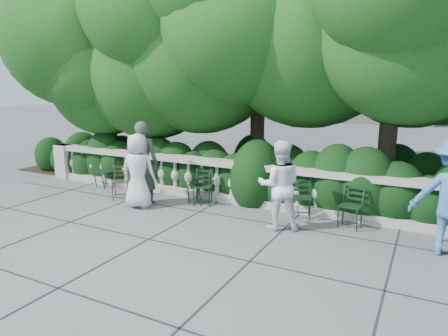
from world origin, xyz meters
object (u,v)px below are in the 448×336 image
at_px(chair_b, 195,205).
at_px(chair_weathered, 121,201).
at_px(person_businessman, 138,171).
at_px(chair_e, 347,230).
at_px(chair_c, 301,220).
at_px(person_woman_grey, 143,163).
at_px(chair_d, 202,207).
at_px(chair_a, 101,188).
at_px(person_casual_man, 280,185).

distance_m(chair_b, chair_weathered, 1.85).
bearing_deg(person_businessman, chair_e, 179.01).
relative_size(chair_c, chair_weathered, 1.00).
height_order(chair_c, person_woman_grey, person_woman_grey).
relative_size(chair_b, person_businessman, 0.50).
relative_size(chair_d, chair_weathered, 1.00).
height_order(chair_a, chair_d, same).
bearing_deg(chair_c, person_woman_grey, 169.18).
xyz_separation_m(chair_c, chair_d, (-2.28, -0.16, 0.00)).
bearing_deg(chair_d, chair_e, -19.43).
bearing_deg(chair_a, chair_c, 10.81).
height_order(chair_c, chair_weathered, same).
xyz_separation_m(chair_weathered, person_casual_man, (4.03, -0.03, 0.86)).
distance_m(chair_b, chair_d, 0.23).
height_order(chair_b, chair_weathered, same).
xyz_separation_m(chair_d, chair_weathered, (-1.99, -0.47, 0.00)).
height_order(chair_a, chair_weathered, same).
xyz_separation_m(chair_e, chair_weathered, (-5.24, -0.48, 0.00)).
relative_size(chair_a, chair_c, 1.00).
relative_size(chair_a, chair_e, 1.00).
distance_m(chair_c, person_businessman, 3.73).
distance_m(chair_a, chair_c, 5.55).
relative_size(person_businessman, person_casual_man, 0.98).
xyz_separation_m(chair_b, chair_d, (0.22, -0.07, 0.00)).
xyz_separation_m(chair_b, chair_c, (2.51, 0.09, 0.00)).
xyz_separation_m(person_woman_grey, person_casual_man, (3.40, -0.14, -0.11)).
bearing_deg(chair_a, chair_b, 9.13).
bearing_deg(person_businessman, person_woman_grey, -79.52).
relative_size(person_businessman, person_woman_grey, 0.87).
distance_m(chair_weathered, person_casual_man, 4.12).
relative_size(chair_weathered, person_businessman, 0.50).
relative_size(chair_d, chair_e, 1.00).
distance_m(chair_e, person_woman_grey, 4.73).
xyz_separation_m(chair_e, person_woman_grey, (-4.61, -0.38, 0.97)).
relative_size(chair_c, person_woman_grey, 0.43).
xyz_separation_m(chair_b, person_businessman, (-1.03, -0.74, 0.85)).
distance_m(chair_b, chair_c, 2.51).
relative_size(person_woman_grey, person_casual_man, 1.12).
xyz_separation_m(chair_e, person_casual_man, (-1.21, -0.51, 0.86)).
distance_m(person_woman_grey, person_casual_man, 3.41).
relative_size(chair_c, chair_d, 1.00).
distance_m(chair_c, chair_e, 0.98).
height_order(chair_c, person_businessman, person_businessman).
bearing_deg(chair_a, chair_d, 8.04).
bearing_deg(person_casual_man, chair_d, -36.65).
bearing_deg(person_casual_man, chair_b, -36.97).
height_order(chair_e, person_casual_man, person_casual_man).
bearing_deg(chair_b, chair_d, -7.29).
bearing_deg(person_businessman, chair_weathered, -24.20).
distance_m(chair_a, person_businessman, 2.34).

